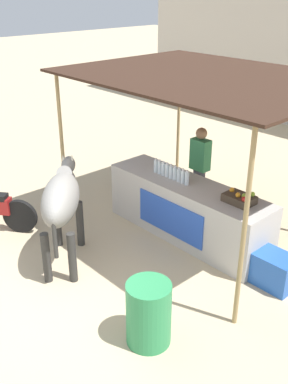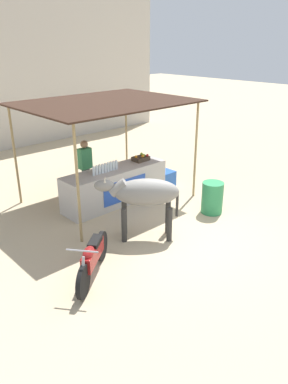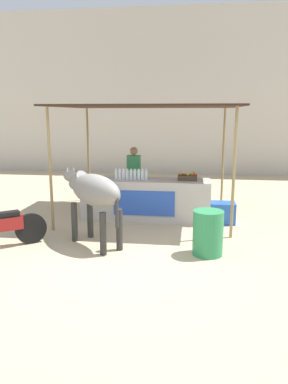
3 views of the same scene
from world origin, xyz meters
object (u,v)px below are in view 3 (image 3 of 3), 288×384
(stall_counter, at_px, (146,199))
(vendor_behind_counter, at_px, (134,178))
(cow, at_px, (93,192))
(water_barrel, at_px, (208,233))
(fruit_crate, at_px, (188,177))
(cooler_box, at_px, (222,213))

(stall_counter, distance_m, vendor_behind_counter, 0.93)
(cow, bearing_deg, stall_counter, 68.39)
(stall_counter, relative_size, water_barrel, 3.71)
(fruit_crate, distance_m, cow, 2.62)
(cooler_box, relative_size, water_barrel, 0.74)
(stall_counter, bearing_deg, cooler_box, -3.14)
(vendor_behind_counter, distance_m, cooler_box, 2.42)
(fruit_crate, height_order, cooler_box, fruit_crate)
(vendor_behind_counter, relative_size, cow, 1.03)
(fruit_crate, xyz_separation_m, cow, (-1.73, -1.96, 0.00))
(stall_counter, xyz_separation_m, vendor_behind_counter, (-0.41, 0.75, 0.37))
(water_barrel, bearing_deg, fruit_crate, 100.57)
(vendor_behind_counter, bearing_deg, cow, -97.38)
(stall_counter, height_order, vendor_behind_counter, vendor_behind_counter)
(cooler_box, xyz_separation_m, water_barrel, (-0.39, -2.06, 0.16))
(vendor_behind_counter, bearing_deg, fruit_crate, -26.87)
(vendor_behind_counter, distance_m, cow, 2.69)
(fruit_crate, xyz_separation_m, cooler_box, (0.80, -0.15, -0.79))
(fruit_crate, xyz_separation_m, vendor_behind_counter, (-1.38, 0.70, -0.18))
(water_barrel, relative_size, cow, 0.50)
(water_barrel, bearing_deg, cooler_box, 79.31)
(cooler_box, distance_m, water_barrel, 2.10)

